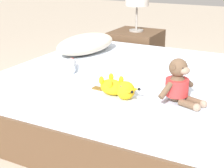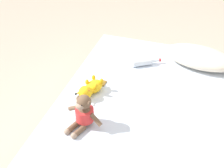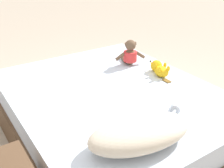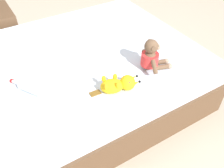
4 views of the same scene
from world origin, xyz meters
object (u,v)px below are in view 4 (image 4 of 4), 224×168
(plush_yellow_creature, at_px, (119,84))
(glass_bottle, at_px, (30,88))
(plush_monkey, at_px, (151,57))
(bed, at_px, (84,77))

(plush_yellow_creature, xyz_separation_m, glass_bottle, (0.28, 0.49, -0.02))
(plush_monkey, relative_size, glass_bottle, 1.21)
(bed, distance_m, glass_bottle, 0.58)
(bed, relative_size, plush_monkey, 6.44)
(plush_monkey, distance_m, glass_bottle, 0.84)
(bed, xyz_separation_m, plush_monkey, (-0.42, -0.34, 0.34))
(bed, height_order, plush_monkey, plush_monkey)
(bed, xyz_separation_m, glass_bottle, (-0.22, 0.47, 0.27))
(plush_yellow_creature, height_order, glass_bottle, plush_yellow_creature)
(plush_monkey, height_order, glass_bottle, plush_monkey)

